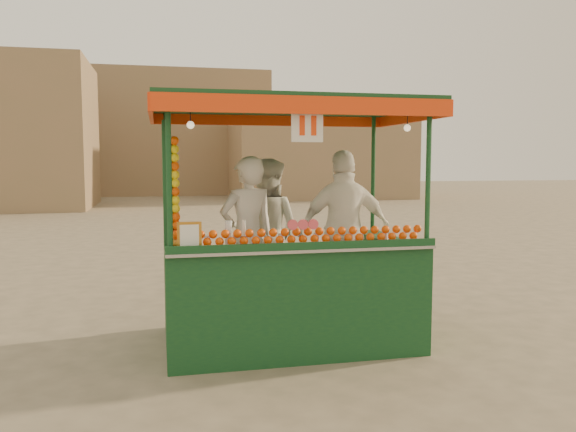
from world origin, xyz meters
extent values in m
plane|color=brown|center=(0.00, 0.00, 0.00)|extent=(90.00, 90.00, 0.00)
cube|color=#8D6C50|center=(7.00, 24.00, 2.50)|extent=(9.00, 6.00, 5.00)
cube|color=#8D6C50|center=(-2.00, 30.00, 3.50)|extent=(14.00, 7.00, 7.00)
cube|color=#0F381E|center=(0.04, 0.18, 0.15)|extent=(2.57, 1.58, 0.30)
cylinder|color=black|center=(-0.85, 0.18, 0.18)|extent=(0.36, 0.10, 0.36)
cylinder|color=black|center=(0.93, 0.18, 0.18)|extent=(0.36, 0.10, 0.36)
cube|color=#0F381E|center=(0.04, -0.47, 0.69)|extent=(2.57, 0.30, 0.79)
cube|color=#0F381E|center=(-1.10, 0.28, 0.69)|extent=(0.30, 1.28, 0.79)
cube|color=#0F381E|center=(1.17, 0.28, 0.69)|extent=(0.30, 1.28, 0.79)
cube|color=#B2B2B7|center=(0.04, -0.44, 1.10)|extent=(2.57, 0.45, 0.03)
cylinder|color=#0F381E|center=(-1.20, -0.56, 1.78)|extent=(0.05, 0.05, 1.38)
cylinder|color=#0F381E|center=(1.27, -0.56, 1.78)|extent=(0.05, 0.05, 1.38)
cylinder|color=#0F381E|center=(-1.20, 0.92, 1.78)|extent=(0.05, 0.05, 1.38)
cylinder|color=#0F381E|center=(1.27, 0.92, 1.78)|extent=(0.05, 0.05, 1.38)
cube|color=#0F381E|center=(0.04, 0.18, 2.51)|extent=(2.77, 1.78, 0.08)
cube|color=#EF3B0D|center=(0.04, -0.71, 2.43)|extent=(2.77, 0.04, 0.16)
cube|color=#EF3B0D|center=(0.04, 1.07, 2.43)|extent=(2.77, 0.04, 0.16)
cube|color=#EF3B0D|center=(-1.35, 0.18, 2.43)|extent=(0.04, 1.78, 0.16)
cube|color=#EF3B0D|center=(1.42, 0.18, 2.43)|extent=(0.04, 1.78, 0.16)
cylinder|color=#E14451|center=(0.02, -0.56, 1.34)|extent=(0.10, 0.02, 0.10)
cube|color=#B97322|center=(-1.03, -0.56, 1.25)|extent=(0.22, 0.02, 0.28)
cube|color=white|center=(0.04, -0.63, 2.25)|extent=(0.30, 0.01, 0.30)
sphere|color=#FFE5B2|center=(-1.00, -0.50, 2.25)|extent=(0.07, 0.07, 0.07)
sphere|color=#FFE5B2|center=(1.07, -0.50, 2.25)|extent=(0.07, 0.07, 0.07)
imported|color=silver|center=(-0.39, 0.21, 1.14)|extent=(0.70, 0.56, 1.69)
imported|color=silver|center=(-0.09, 0.72, 1.13)|extent=(1.03, 0.99, 1.66)
imported|color=white|center=(0.69, 0.23, 1.17)|extent=(1.05, 0.48, 1.76)
camera|label=1|loc=(-1.29, -5.75, 1.93)|focal=36.00mm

